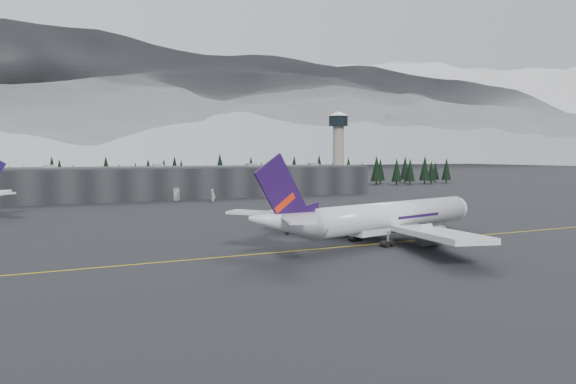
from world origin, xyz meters
name	(u,v)px	position (x,y,z in m)	size (l,w,h in m)	color
ground	(331,246)	(0.00, 0.00, 0.00)	(1400.00, 1400.00, 0.00)	black
taxiline	(336,247)	(0.00, -2.00, 0.01)	(400.00, 0.40, 0.02)	gold
terminal	(183,182)	(0.00, 125.00, 6.30)	(160.00, 30.00, 12.60)	black
control_tower	(338,142)	(75.00, 128.00, 23.41)	(10.00, 10.00, 37.70)	gray
treeline	(166,176)	(0.00, 162.00, 7.50)	(360.00, 20.00, 15.00)	black
mountain_ridge	(83,164)	(0.00, 1000.00, 0.00)	(4400.00, 900.00, 420.00)	white
jet_main	(376,218)	(9.45, -1.04, 4.98)	(58.89, 53.69, 17.64)	silver
gse_vehicle_a	(176,199)	(-6.82, 106.72, 0.71)	(2.36, 5.11, 1.42)	silver
gse_vehicle_b	(213,199)	(5.34, 99.62, 0.80)	(1.89, 4.71, 1.60)	silver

